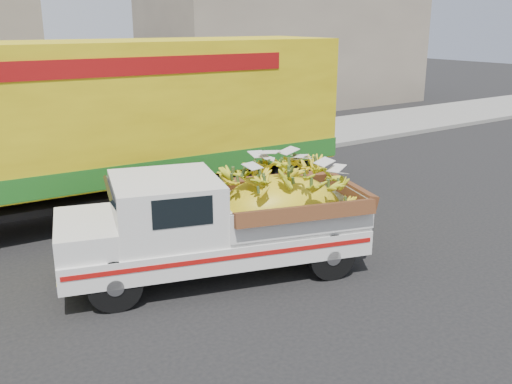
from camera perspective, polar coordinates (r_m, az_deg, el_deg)
ground at (r=10.32m, az=-7.79°, el=-7.42°), size 100.00×100.00×0.00m
curb at (r=15.46m, az=-17.80°, el=0.50°), size 60.00×0.25×0.15m
sidewalk at (r=17.42m, az=-19.89°, el=2.07°), size 60.00×4.00×0.14m
building_right at (r=29.58m, az=3.29°, el=14.47°), size 14.00×6.00×6.00m
pickup_truck at (r=9.73m, az=-2.00°, el=-2.72°), size 5.38×3.21×1.78m
semi_trailer at (r=12.59m, az=-17.27°, el=6.53°), size 12.04×3.26×3.80m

